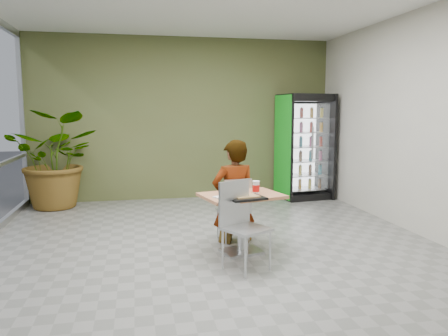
# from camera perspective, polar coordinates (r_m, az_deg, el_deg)

# --- Properties ---
(ground) EXTENTS (7.00, 7.00, 0.00)m
(ground) POSITION_cam_1_polar(r_m,az_deg,el_deg) (5.60, -1.13, -10.96)
(ground) COLOR gray
(ground) RESTS_ON ground
(room_envelope) EXTENTS (6.00, 7.00, 3.20)m
(room_envelope) POSITION_cam_1_polar(r_m,az_deg,el_deg) (5.31, -1.18, 5.64)
(room_envelope) COLOR #BAB5A8
(room_envelope) RESTS_ON ground
(dining_table) EXTENTS (1.08, 0.86, 0.75)m
(dining_table) POSITION_cam_1_polar(r_m,az_deg,el_deg) (5.44, 2.30, -5.65)
(dining_table) COLOR tan
(dining_table) RESTS_ON ground
(chair_far) EXTENTS (0.44, 0.45, 0.88)m
(chair_far) POSITION_cam_1_polar(r_m,az_deg,el_deg) (5.89, 1.51, -4.83)
(chair_far) COLOR #B3B6B8
(chair_far) RESTS_ON ground
(chair_near) EXTENTS (0.60, 0.60, 0.99)m
(chair_near) POSITION_cam_1_polar(r_m,az_deg,el_deg) (4.94, 2.13, -6.49)
(chair_near) COLOR #B3B6B8
(chair_near) RESTS_ON ground
(seated_woman) EXTENTS (0.68, 0.49, 1.69)m
(seated_woman) POSITION_cam_1_polar(r_m,az_deg,el_deg) (5.92, 1.29, -4.45)
(seated_woman) COLOR black
(seated_woman) RESTS_ON ground
(pizza_plate) EXTENTS (0.34, 0.30, 0.03)m
(pizza_plate) POSITION_cam_1_polar(r_m,az_deg,el_deg) (5.45, 1.31, -3.15)
(pizza_plate) COLOR white
(pizza_plate) RESTS_ON dining_table
(soda_cup) EXTENTS (0.09, 0.09, 0.16)m
(soda_cup) POSITION_cam_1_polar(r_m,az_deg,el_deg) (5.41, 4.20, -2.57)
(soda_cup) COLOR white
(soda_cup) RESTS_ON dining_table
(napkin_stack) EXTENTS (0.18, 0.18, 0.02)m
(napkin_stack) POSITION_cam_1_polar(r_m,az_deg,el_deg) (5.16, -0.48, -3.83)
(napkin_stack) COLOR white
(napkin_stack) RESTS_ON dining_table
(cafeteria_tray) EXTENTS (0.49, 0.40, 0.02)m
(cafeteria_tray) POSITION_cam_1_polar(r_m,az_deg,el_deg) (5.10, 2.89, -3.93)
(cafeteria_tray) COLOR black
(cafeteria_tray) RESTS_ON dining_table
(beverage_fridge) EXTENTS (1.04, 0.84, 2.09)m
(beverage_fridge) POSITION_cam_1_polar(r_m,az_deg,el_deg) (8.93, 10.49, 2.75)
(beverage_fridge) COLOR black
(beverage_fridge) RESTS_ON ground
(potted_plant) EXTENTS (1.85, 1.69, 1.78)m
(potted_plant) POSITION_cam_1_polar(r_m,az_deg,el_deg) (8.49, -20.92, 1.06)
(potted_plant) COLOR #2A692C
(potted_plant) RESTS_ON ground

